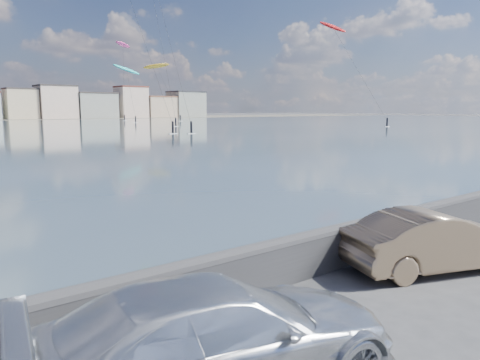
% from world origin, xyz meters
% --- Properties ---
extents(ground, '(700.00, 700.00, 0.00)m').
position_xyz_m(ground, '(0.00, 0.00, 0.00)').
color(ground, '#333335').
rests_on(ground, ground).
extents(seawall, '(400.00, 0.36, 1.08)m').
position_xyz_m(seawall, '(0.00, 2.70, 0.58)').
color(seawall, '#28282B').
rests_on(seawall, ground).
extents(car_silver, '(5.66, 3.16, 1.55)m').
position_xyz_m(car_silver, '(-2.25, 0.42, 0.78)').
color(car_silver, silver).
rests_on(car_silver, ground).
extents(car_champagne, '(4.66, 3.01, 1.45)m').
position_xyz_m(car_champagne, '(4.65, 1.11, 0.72)').
color(car_champagne, '#9E8261').
rests_on(car_champagne, ground).
extents(kitesurfer_1, '(8.19, 10.09, 26.04)m').
position_xyz_m(kitesurfer_1, '(64.01, 145.13, 24.61)').
color(kitesurfer_1, '#E5338C').
rests_on(kitesurfer_1, ground).
extents(kitesurfer_4, '(9.61, 16.97, 19.78)m').
position_xyz_m(kitesurfer_4, '(72.70, 138.37, 17.86)').
color(kitesurfer_4, '#BF8C19').
rests_on(kitesurfer_4, ground).
extents(kitesurfer_8, '(8.89, 10.15, 17.13)m').
position_xyz_m(kitesurfer_8, '(55.28, 124.62, 14.99)').
color(kitesurfer_8, '#19BFBF').
rests_on(kitesurfer_8, ground).
extents(kitesurfer_13, '(2.98, 19.72, 25.08)m').
position_xyz_m(kitesurfer_13, '(82.79, 70.91, 22.57)').
color(kitesurfer_13, red).
rests_on(kitesurfer_13, ground).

